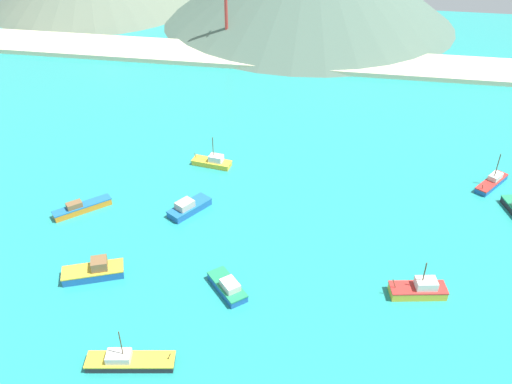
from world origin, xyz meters
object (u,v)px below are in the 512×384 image
fishing_boat_4 (81,207)px  fishing_boat_7 (419,289)px  fishing_boat_6 (94,271)px  radio_tower (226,6)px  fishing_boat_0 (189,207)px  fishing_boat_5 (492,182)px  fishing_boat_1 (228,287)px  fishing_boat_2 (129,361)px  fishing_boat_3 (213,162)px

fishing_boat_4 → fishing_boat_7: fishing_boat_7 is taller
fishing_boat_6 → radio_tower: (-0.60, 94.07, 11.66)m
fishing_boat_7 → fishing_boat_6: bearing=-174.9°
fishing_boat_0 → fishing_boat_6: size_ratio=0.88×
fishing_boat_7 → fishing_boat_5: bearing=63.7°
fishing_boat_0 → radio_tower: (-9.83, 76.38, 11.76)m
fishing_boat_5 → fishing_boat_7: size_ratio=1.00×
fishing_boat_1 → fishing_boat_2: size_ratio=0.65×
fishing_boat_1 → fishing_boat_7: (26.49, 3.81, 0.17)m
fishing_boat_1 → fishing_boat_2: (-9.23, -14.46, -0.12)m
fishing_boat_1 → fishing_boat_3: fishing_boat_3 is taller
fishing_boat_0 → fishing_boat_4: (-17.92, -3.00, -0.11)m
fishing_boat_4 → radio_tower: bearing=84.2°
fishing_boat_0 → fishing_boat_4: 18.17m
fishing_boat_0 → fishing_boat_1: 20.31m
fishing_boat_0 → fishing_boat_2: size_ratio=0.73×
fishing_boat_1 → fishing_boat_4: size_ratio=0.85×
fishing_boat_0 → fishing_boat_7: fishing_boat_7 is taller
fishing_boat_0 → fishing_boat_6: (-9.23, -17.69, 0.10)m
fishing_boat_3 → fishing_boat_4: fishing_boat_3 is taller
fishing_boat_1 → fishing_boat_5: (41.56, 34.35, -0.08)m
fishing_boat_5 → fishing_boat_4: bearing=-164.1°
radio_tower → fishing_boat_5: bearing=-43.8°
fishing_boat_6 → fishing_boat_5: bearing=29.5°
fishing_boat_2 → fishing_boat_7: 40.12m
fishing_boat_3 → radio_tower: bearing=99.6°
fishing_boat_0 → fishing_boat_1: bearing=-58.8°
fishing_boat_0 → fishing_boat_4: size_ratio=0.95×
fishing_boat_4 → fishing_boat_5: bearing=15.9°
radio_tower → fishing_boat_2: bearing=-84.1°
fishing_boat_4 → fishing_boat_1: bearing=-26.8°
fishing_boat_4 → fishing_boat_6: (8.70, -14.69, 0.21)m
fishing_boat_7 → radio_tower: 102.08m
fishing_boat_0 → radio_tower: radio_tower is taller
fishing_boat_0 → fishing_boat_6: fishing_boat_6 is taller
fishing_boat_4 → fishing_boat_6: bearing=-59.4°
fishing_boat_2 → fishing_boat_7: size_ratio=1.35×
fishing_boat_5 → fishing_boat_3: bearing=-178.1°
fishing_boat_2 → radio_tower: size_ratio=0.45×
fishing_boat_3 → fishing_boat_4: (-18.48, -18.23, -0.04)m
fishing_boat_2 → fishing_boat_6: fishing_boat_2 is taller
fishing_boat_1 → fishing_boat_5: 53.92m
fishing_boat_3 → fishing_boat_7: 46.46m
fishing_boat_1 → fishing_boat_2: fishing_boat_2 is taller
radio_tower → fishing_boat_0: bearing=-82.7°
fishing_boat_7 → radio_tower: (-46.83, 89.96, 11.64)m
fishing_boat_5 → fishing_boat_6: fishing_boat_5 is taller
fishing_boat_2 → fishing_boat_5: 70.44m
fishing_boat_5 → radio_tower: radio_tower is taller
fishing_boat_3 → fishing_boat_6: fishing_boat_3 is taller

